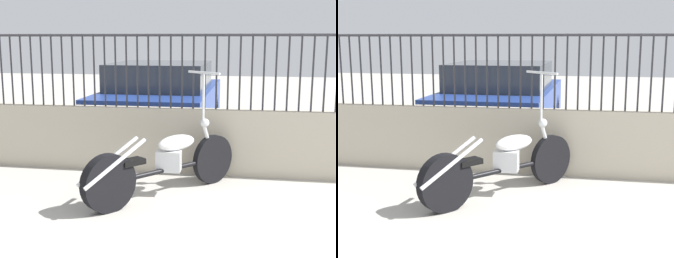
# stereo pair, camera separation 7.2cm
# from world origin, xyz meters

# --- Properties ---
(low_wall) EXTENTS (10.41, 0.18, 0.88)m
(low_wall) POSITION_xyz_m (0.00, 3.15, 0.44)
(low_wall) COLOR #B2A893
(low_wall) RESTS_ON ground_plane
(fence_railing) EXTENTS (10.41, 0.04, 0.98)m
(fence_railing) POSITION_xyz_m (-0.00, 3.15, 1.49)
(fence_railing) COLOR #2D2D33
(fence_railing) RESTS_ON low_wall
(motorcycle_black) EXTENTS (1.52, 1.76, 1.42)m
(motorcycle_black) POSITION_xyz_m (-1.78, 2.07, 0.39)
(motorcycle_black) COLOR black
(motorcycle_black) RESTS_ON ground_plane
(car_blue) EXTENTS (1.92, 4.06, 1.37)m
(car_blue) POSITION_xyz_m (-2.39, 5.64, 0.69)
(car_blue) COLOR black
(car_blue) RESTS_ON ground_plane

